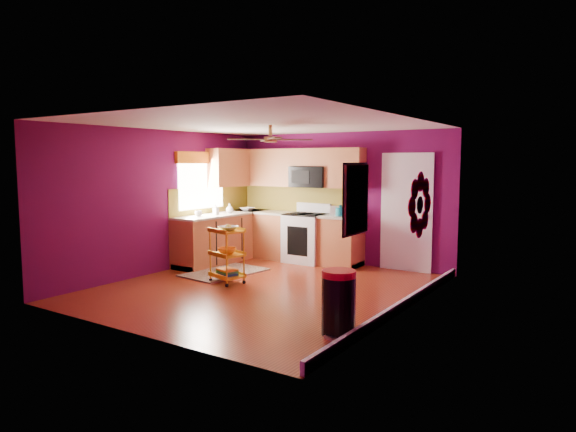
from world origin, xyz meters
The scene contains 18 objects.
ground centered at (0.00, 0.00, 0.00)m, with size 5.00×5.00×0.00m, color maroon.
room_envelope centered at (0.03, 0.00, 1.63)m, with size 4.54×5.04×2.52m.
lower_cabinets centered at (-1.35, 1.82, 0.43)m, with size 2.81×2.31×0.94m.
electric_range centered at (-0.55, 2.17, 0.48)m, with size 0.76×0.66×1.13m.
upper_cabinetry centered at (-1.24, 2.17, 1.80)m, with size 2.80×2.30×1.26m.
left_window centered at (-2.22, 1.05, 1.74)m, with size 0.08×1.35×1.08m.
panel_door centered at (1.35, 2.47, 1.02)m, with size 0.95×0.11×2.15m.
right_wall_art centered at (2.23, -0.34, 1.44)m, with size 0.04×2.74×1.04m.
ceiling_fan centered at (0.00, 0.20, 2.29)m, with size 1.01×1.01×0.26m.
shag_rug centered at (-1.21, 0.51, 0.01)m, with size 0.88×1.44×0.02m, color black.
rolling_cart centered at (-0.70, -0.03, 0.49)m, with size 0.62×0.52×0.96m.
trash_can centered at (1.96, -1.25, 0.37)m, with size 0.47×0.48×0.74m.
teal_kettle centered at (0.18, 2.18, 1.02)m, with size 0.18×0.18×0.21m.
toaster centered at (0.08, 2.23, 1.03)m, with size 0.22×0.15×0.18m, color beige.
soap_bottle_a centered at (-1.90, 1.08, 1.04)m, with size 0.09×0.09×0.20m, color #EA3F72.
soap_bottle_b centered at (-1.89, 1.48, 1.03)m, with size 0.15×0.15×0.19m, color white.
counter_dish centered at (-1.90, 2.06, 0.97)m, with size 0.28×0.28×0.07m, color white.
counter_cup centered at (-1.97, 0.69, 0.99)m, with size 0.13×0.13×0.10m, color white.
Camera 1 is at (4.57, -6.25, 1.93)m, focal length 32.00 mm.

